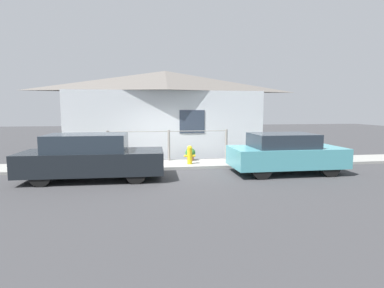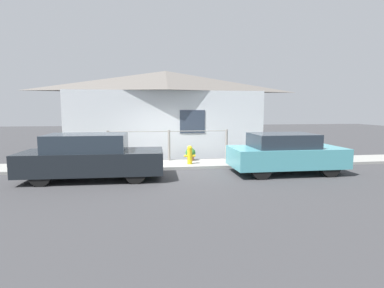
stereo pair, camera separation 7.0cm
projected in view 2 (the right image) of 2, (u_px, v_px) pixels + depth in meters
The scene contains 9 objects.
ground_plane at pixel (172, 170), 10.80m from camera, with size 60.00×60.00×0.00m, color #38383A.
sidewalk at pixel (170, 165), 11.58m from camera, with size 24.00×1.61×0.10m.
house at pixel (166, 87), 13.62m from camera, with size 9.06×2.23×3.93m.
fence at pixel (169, 144), 12.14m from camera, with size 4.90×0.10×1.24m.
car_left at pixel (92, 157), 9.28m from camera, with size 4.34×1.73×1.43m.
car_right at pixel (285, 153), 10.20m from camera, with size 3.78×1.74×1.37m.
fire_hydrant at pixel (190, 154), 11.38m from camera, with size 0.43×0.19×0.71m.
potted_plant_near_hydrant at pixel (191, 154), 12.18m from camera, with size 0.41×0.41×0.52m.
potted_plant_by_fence at pixel (96, 157), 11.26m from camera, with size 0.46×0.46×0.56m.
Camera 2 is at (-0.82, -10.61, 2.19)m, focal length 28.00 mm.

